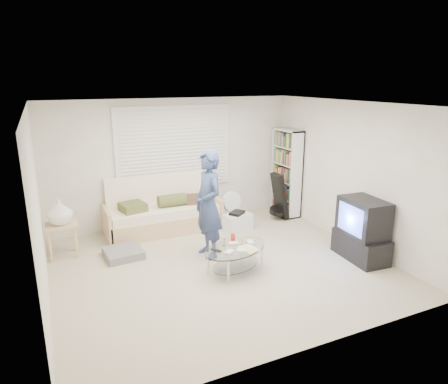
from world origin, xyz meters
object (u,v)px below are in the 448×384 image
bookshelf (286,173)px  tv_unit (362,230)px  coffee_table (236,252)px  futon_sofa (163,213)px

bookshelf → tv_unit: (-0.13, -2.45, -0.43)m
bookshelf → coffee_table: (-2.20, -2.03, -0.59)m
bookshelf → coffee_table: bearing=-137.3°
tv_unit → coffee_table: (-2.07, 0.42, -0.16)m
tv_unit → coffee_table: tv_unit is taller
tv_unit → futon_sofa: bearing=135.1°
bookshelf → tv_unit: bookshelf is taller
futon_sofa → bookshelf: (2.71, -0.13, 0.57)m
bookshelf → tv_unit: bearing=-92.9°
futon_sofa → bookshelf: size_ratio=1.18×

